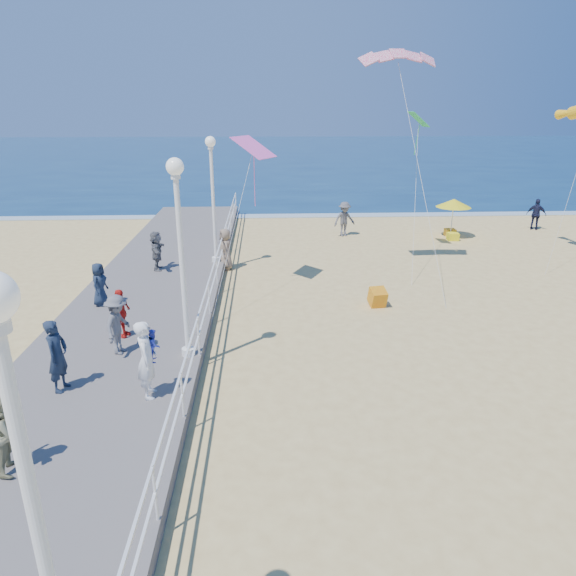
{
  "coord_description": "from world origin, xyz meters",
  "views": [
    {
      "loc": [
        -3.2,
        -12.84,
        6.91
      ],
      "look_at": [
        -2.5,
        2.0,
        1.6
      ],
      "focal_mm": 32.0,
      "sensor_mm": 36.0,
      "label": 1
    }
  ],
  "objects_px": {
    "woman_holding_toddler": "(147,359)",
    "toddler_held": "(154,345)",
    "beach_walker_a": "(344,219)",
    "lamp_post_mid": "(180,240)",
    "spectator_3": "(120,313)",
    "spectator_2": "(118,325)",
    "spectator_0": "(57,356)",
    "beach_walker_b": "(536,214)",
    "beach_chair_left": "(453,236)",
    "spectator_4": "(99,284)",
    "beach_chair_right": "(450,232)",
    "spectator_5": "(157,251)",
    "lamp_post_far": "(213,187)",
    "lamp_post_near": "(29,488)",
    "box_kite": "(377,299)",
    "beach_umbrella": "(454,203)",
    "beach_walker_c": "(225,249)",
    "spectator_1": "(8,432)"
  },
  "relations": [
    {
      "from": "box_kite",
      "to": "beach_walker_b",
      "type": "bearing_deg",
      "value": 35.98
    },
    {
      "from": "toddler_held",
      "to": "spectator_0",
      "type": "relative_size",
      "value": 0.44
    },
    {
      "from": "beach_walker_a",
      "to": "beach_umbrella",
      "type": "height_order",
      "value": "beach_umbrella"
    },
    {
      "from": "lamp_post_near",
      "to": "beach_walker_a",
      "type": "height_order",
      "value": "lamp_post_near"
    },
    {
      "from": "spectator_5",
      "to": "beach_chair_left",
      "type": "distance_m",
      "value": 15.83
    },
    {
      "from": "beach_walker_a",
      "to": "beach_walker_c",
      "type": "relative_size",
      "value": 1.04
    },
    {
      "from": "beach_walker_a",
      "to": "box_kite",
      "type": "bearing_deg",
      "value": -110.77
    },
    {
      "from": "spectator_3",
      "to": "spectator_5",
      "type": "bearing_deg",
      "value": 22.8
    },
    {
      "from": "spectator_0",
      "to": "lamp_post_mid",
      "type": "bearing_deg",
      "value": -50.9
    },
    {
      "from": "spectator_2",
      "to": "beach_walker_a",
      "type": "xyz_separation_m",
      "value": [
        8.48,
        14.74,
        -0.29
      ]
    },
    {
      "from": "beach_walker_c",
      "to": "beach_umbrella",
      "type": "distance_m",
      "value": 13.12
    },
    {
      "from": "spectator_3",
      "to": "spectator_5",
      "type": "xyz_separation_m",
      "value": [
        -0.21,
        6.61,
        0.08
      ]
    },
    {
      "from": "lamp_post_near",
      "to": "beach_walker_b",
      "type": "height_order",
      "value": "lamp_post_near"
    },
    {
      "from": "beach_chair_right",
      "to": "lamp_post_near",
      "type": "bearing_deg",
      "value": -117.84
    },
    {
      "from": "lamp_post_far",
      "to": "toddler_held",
      "type": "height_order",
      "value": "lamp_post_far"
    },
    {
      "from": "beach_walker_b",
      "to": "beach_chair_left",
      "type": "distance_m",
      "value": 6.12
    },
    {
      "from": "spectator_3",
      "to": "beach_walker_c",
      "type": "distance_m",
      "value": 8.2
    },
    {
      "from": "woman_holding_toddler",
      "to": "spectator_4",
      "type": "xyz_separation_m",
      "value": [
        -2.88,
        6.01,
        -0.2
      ]
    },
    {
      "from": "lamp_post_far",
      "to": "toddler_held",
      "type": "bearing_deg",
      "value": -92.47
    },
    {
      "from": "beach_umbrella",
      "to": "lamp_post_near",
      "type": "bearing_deg",
      "value": -118.0
    },
    {
      "from": "beach_walker_b",
      "to": "beach_walker_c",
      "type": "bearing_deg",
      "value": 53.94
    },
    {
      "from": "spectator_5",
      "to": "beach_walker_c",
      "type": "bearing_deg",
      "value": -70.76
    },
    {
      "from": "spectator_3",
      "to": "beach_walker_b",
      "type": "distance_m",
      "value": 24.91
    },
    {
      "from": "spectator_5",
      "to": "beach_walker_b",
      "type": "bearing_deg",
      "value": -72.22
    },
    {
      "from": "spectator_4",
      "to": "beach_walker_c",
      "type": "height_order",
      "value": "spectator_4"
    },
    {
      "from": "beach_walker_b",
      "to": "beach_chair_right",
      "type": "xyz_separation_m",
      "value": [
        -5.49,
        -1.32,
        -0.7
      ]
    },
    {
      "from": "spectator_1",
      "to": "beach_chair_right",
      "type": "xyz_separation_m",
      "value": [
        15.16,
        19.24,
        -0.99
      ]
    },
    {
      "from": "box_kite",
      "to": "beach_chair_right",
      "type": "xyz_separation_m",
      "value": [
        6.3,
        10.37,
        -0.1
      ]
    },
    {
      "from": "beach_walker_a",
      "to": "lamp_post_mid",
      "type": "bearing_deg",
      "value": -132.46
    },
    {
      "from": "spectator_3",
      "to": "spectator_2",
      "type": "bearing_deg",
      "value": -147.4
    },
    {
      "from": "spectator_3",
      "to": "lamp_post_near",
      "type": "bearing_deg",
      "value": -147.4
    },
    {
      "from": "box_kite",
      "to": "toddler_held",
      "type": "bearing_deg",
      "value": -145.7
    },
    {
      "from": "spectator_4",
      "to": "beach_chair_right",
      "type": "relative_size",
      "value": 2.73
    },
    {
      "from": "woman_holding_toddler",
      "to": "beach_umbrella",
      "type": "relative_size",
      "value": 0.89
    },
    {
      "from": "toddler_held",
      "to": "spectator_2",
      "type": "height_order",
      "value": "spectator_2"
    },
    {
      "from": "box_kite",
      "to": "spectator_3",
      "type": "bearing_deg",
      "value": -168.95
    },
    {
      "from": "woman_holding_toddler",
      "to": "toddler_held",
      "type": "height_order",
      "value": "woman_holding_toddler"
    },
    {
      "from": "spectator_5",
      "to": "beach_walker_b",
      "type": "xyz_separation_m",
      "value": [
        20.33,
        8.07,
        -0.32
      ]
    },
    {
      "from": "spectator_0",
      "to": "beach_umbrella",
      "type": "distance_m",
      "value": 22.1
    },
    {
      "from": "beach_chair_left",
      "to": "spectator_5",
      "type": "bearing_deg",
      "value": -158.27
    },
    {
      "from": "spectator_1",
      "to": "beach_walker_b",
      "type": "bearing_deg",
      "value": -51.92
    },
    {
      "from": "spectator_3",
      "to": "spectator_4",
      "type": "xyz_separation_m",
      "value": [
        -1.38,
        2.63,
        0.01
      ]
    },
    {
      "from": "beach_walker_b",
      "to": "beach_chair_left",
      "type": "height_order",
      "value": "beach_walker_b"
    },
    {
      "from": "beach_chair_left",
      "to": "beach_umbrella",
      "type": "bearing_deg",
      "value": 83.17
    },
    {
      "from": "spectator_3",
      "to": "beach_walker_b",
      "type": "bearing_deg",
      "value": -32.89
    },
    {
      "from": "spectator_4",
      "to": "spectator_0",
      "type": "bearing_deg",
      "value": -161.53
    },
    {
      "from": "toddler_held",
      "to": "beach_walker_a",
      "type": "bearing_deg",
      "value": -29.21
    },
    {
      "from": "spectator_3",
      "to": "box_kite",
      "type": "height_order",
      "value": "spectator_3"
    },
    {
      "from": "beach_walker_a",
      "to": "beach_walker_b",
      "type": "relative_size",
      "value": 1.06
    },
    {
      "from": "lamp_post_near",
      "to": "lamp_post_mid",
      "type": "bearing_deg",
      "value": 90.0
    }
  ]
}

